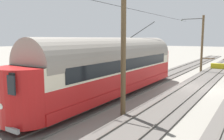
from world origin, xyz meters
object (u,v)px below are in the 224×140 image
object	(u,v)px
vintage_streetcar	(115,65)
spare_tie_stack	(134,73)
catenary_pole_foreground	(202,42)
track_end_bumper	(218,66)
catenary_pole_mid_near	(122,48)

from	to	relation	value
vintage_streetcar	spare_tie_stack	world-z (taller)	vintage_streetcar
catenary_pole_foreground	vintage_streetcar	bearing A→B (deg)	81.08
track_end_bumper	catenary_pole_foreground	bearing A→B (deg)	65.99
catenary_pole_mid_near	track_end_bumper	world-z (taller)	catenary_pole_mid_near
catenary_pole_foreground	catenary_pole_mid_near	world-z (taller)	same
vintage_streetcar	spare_tie_stack	size ratio (longest dim) A/B	7.57
vintage_streetcar	catenary_pole_mid_near	world-z (taller)	catenary_pole_mid_near
vintage_streetcar	catenary_pole_mid_near	bearing A→B (deg)	126.07
spare_tie_stack	track_end_bumper	xyz separation A→B (m)	(-7.47, -10.64, 0.13)
track_end_bumper	catenary_pole_mid_near	bearing A→B (deg)	86.16
spare_tie_stack	track_end_bumper	bearing A→B (deg)	-125.09
catenary_pole_mid_near	vintage_streetcar	bearing A→B (deg)	-53.93
vintage_streetcar	track_end_bumper	xyz separation A→B (m)	(-4.21, -20.24, -1.87)
vintage_streetcar	catenary_pole_foreground	world-z (taller)	catenary_pole_foreground
vintage_streetcar	catenary_pole_foreground	xyz separation A→B (m)	(-2.61, -16.65, 1.46)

